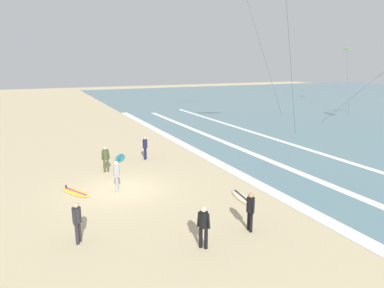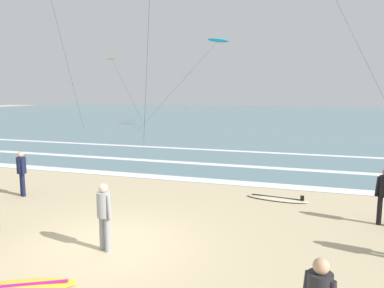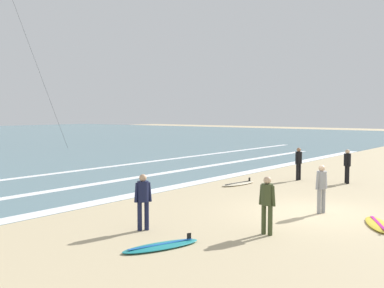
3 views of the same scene
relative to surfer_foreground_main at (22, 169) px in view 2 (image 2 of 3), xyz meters
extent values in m
plane|color=tan|center=(5.12, -2.89, -0.96)|extent=(160.00, 160.00, 0.00)
cube|color=slate|center=(5.12, 48.71, -0.95)|extent=(140.00, 90.00, 0.01)
cube|color=white|center=(3.44, 4.11, -0.94)|extent=(52.86, 0.80, 0.01)
cube|color=white|center=(3.19, 7.55, -0.94)|extent=(48.71, 0.59, 0.01)
cube|color=white|center=(5.38, 12.13, -0.94)|extent=(56.37, 0.52, 0.01)
cylinder|color=black|center=(11.58, 0.69, -0.55)|extent=(0.13, 0.13, 0.82)
cylinder|color=black|center=(11.50, 0.70, 0.13)|extent=(0.14, 0.11, 0.56)
sphere|color=tan|center=(9.83, -5.60, 0.54)|extent=(0.21, 0.21, 0.21)
cylinder|color=#141938|center=(-0.08, 0.06, -0.55)|extent=(0.13, 0.13, 0.82)
cylinder|color=#141938|center=(0.08, -0.06, -0.55)|extent=(0.13, 0.13, 0.82)
cylinder|color=#141938|center=(0.00, 0.00, 0.15)|extent=(0.32, 0.32, 0.58)
cylinder|color=#141938|center=(-0.15, 0.11, 0.13)|extent=(0.16, 0.15, 0.56)
cylinder|color=#141938|center=(0.15, -0.11, 0.13)|extent=(0.16, 0.15, 0.56)
sphere|color=tan|center=(0.00, 0.00, 0.54)|extent=(0.21, 0.21, 0.21)
cylinder|color=gray|center=(5.29, -3.15, -0.55)|extent=(0.13, 0.13, 0.82)
cylinder|color=gray|center=(5.11, -3.08, -0.55)|extent=(0.13, 0.13, 0.82)
cylinder|color=gray|center=(5.20, -3.12, 0.15)|extent=(0.32, 0.32, 0.58)
cylinder|color=gray|center=(5.38, -3.19, 0.13)|extent=(0.16, 0.13, 0.56)
cylinder|color=gray|center=(5.03, -3.05, 0.13)|extent=(0.16, 0.13, 0.56)
sphere|color=#DBB28E|center=(5.20, -3.12, 0.54)|extent=(0.21, 0.21, 0.21)
ellipsoid|color=beige|center=(8.70, 2.26, -0.91)|extent=(2.16, 0.87, 0.09)
cube|color=black|center=(8.70, 2.26, -0.86)|extent=(1.78, 0.34, 0.01)
cube|color=black|center=(9.51, 2.15, -0.79)|extent=(0.12, 0.03, 0.16)
ellipsoid|color=yellow|center=(4.56, -5.12, -0.91)|extent=(2.13, 1.52, 0.09)
cube|color=#BF198C|center=(4.56, -5.12, -0.86)|extent=(1.62, 0.93, 0.01)
ellipsoid|color=#23A8C6|center=(-0.01, 29.22, 8.25)|extent=(2.27, 3.16, 0.43)
cylinder|color=#333333|center=(-3.19, 25.80, 3.65)|extent=(6.40, 6.86, 9.22)
cylinder|color=#333333|center=(-10.93, 17.18, 7.01)|extent=(2.31, 8.72, 15.94)
cylinder|color=#333333|center=(13.58, 24.99, 6.38)|extent=(7.92, 2.42, 14.68)
ellipsoid|color=#70C628|center=(-18.63, 38.90, 7.68)|extent=(3.06, 2.49, 0.43)
cylinder|color=#333333|center=(-14.21, 34.72, 3.36)|extent=(8.88, 8.38, 8.66)
cylinder|color=#333333|center=(-0.88, 12.81, 5.83)|extent=(3.27, 5.10, 13.58)
camera|label=1|loc=(22.05, -6.60, 5.54)|focal=32.13mm
camera|label=2|loc=(9.60, -10.21, 2.70)|focal=34.17mm
camera|label=3|loc=(-9.46, -9.02, 2.39)|focal=43.72mm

